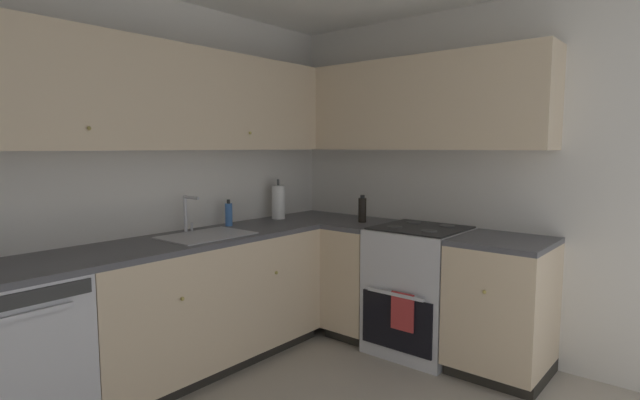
{
  "coord_description": "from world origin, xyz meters",
  "views": [
    {
      "loc": [
        -1.57,
        -1.3,
        1.5
      ],
      "look_at": [
        0.99,
        0.83,
        1.14
      ],
      "focal_mm": 27.64,
      "sensor_mm": 36.0,
      "label": 1
    }
  ],
  "objects_px": {
    "dishwasher": "(11,362)",
    "oven_range": "(419,288)",
    "soap_bottle": "(229,214)",
    "oil_bottle": "(362,210)",
    "paper_towel_roll": "(278,202)"
  },
  "relations": [
    {
      "from": "oven_range",
      "to": "soap_bottle",
      "type": "relative_size",
      "value": 5.32
    },
    {
      "from": "soap_bottle",
      "to": "paper_towel_roll",
      "type": "height_order",
      "value": "paper_towel_roll"
    },
    {
      "from": "dishwasher",
      "to": "oil_bottle",
      "type": "height_order",
      "value": "oil_bottle"
    },
    {
      "from": "oven_range",
      "to": "soap_bottle",
      "type": "bearing_deg",
      "value": 124.76
    },
    {
      "from": "oil_bottle",
      "to": "dishwasher",
      "type": "bearing_deg",
      "value": 168.34
    },
    {
      "from": "dishwasher",
      "to": "oven_range",
      "type": "bearing_deg",
      "value": -22.69
    },
    {
      "from": "dishwasher",
      "to": "oven_range",
      "type": "xyz_separation_m",
      "value": [
        2.36,
        -0.99,
        0.02
      ]
    },
    {
      "from": "dishwasher",
      "to": "oil_bottle",
      "type": "xyz_separation_m",
      "value": [
        2.34,
        -0.48,
        0.57
      ]
    },
    {
      "from": "paper_towel_roll",
      "to": "oil_bottle",
      "type": "relative_size",
      "value": 1.56
    },
    {
      "from": "soap_bottle",
      "to": "oil_bottle",
      "type": "bearing_deg",
      "value": -39.96
    },
    {
      "from": "dishwasher",
      "to": "soap_bottle",
      "type": "distance_m",
      "value": 1.66
    },
    {
      "from": "dishwasher",
      "to": "soap_bottle",
      "type": "relative_size",
      "value": 4.39
    },
    {
      "from": "soap_bottle",
      "to": "oven_range",
      "type": "bearing_deg",
      "value": -55.24
    },
    {
      "from": "soap_bottle",
      "to": "oil_bottle",
      "type": "distance_m",
      "value": 1.03
    },
    {
      "from": "soap_bottle",
      "to": "paper_towel_roll",
      "type": "bearing_deg",
      "value": -2.25
    }
  ]
}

